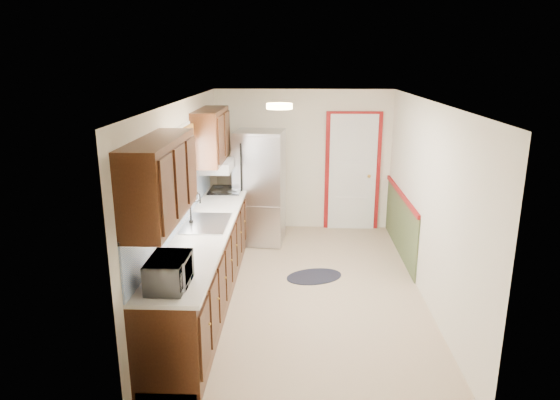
{
  "coord_description": "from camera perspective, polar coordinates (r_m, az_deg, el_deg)",
  "views": [
    {
      "loc": [
        -0.08,
        -5.93,
        2.88
      ],
      "look_at": [
        -0.31,
        0.16,
        1.15
      ],
      "focal_mm": 32.0,
      "sensor_mm": 36.0,
      "label": 1
    }
  ],
  "objects": [
    {
      "name": "cooktop",
      "position": [
        7.66,
        -6.26,
        1.16
      ],
      "size": [
        0.48,
        0.58,
        0.02
      ],
      "primitive_type": "cube",
      "color": "black",
      "rests_on": "kitchen_run"
    },
    {
      "name": "rug",
      "position": [
        6.93,
        3.93,
        -8.71
      ],
      "size": [
        0.91,
        0.75,
        0.01
      ],
      "primitive_type": "ellipsoid",
      "rotation": [
        0.0,
        0.0,
        0.36
      ],
      "color": "black",
      "rests_on": "ground"
    },
    {
      "name": "refrigerator",
      "position": [
        7.97,
        -2.32,
        1.47
      ],
      "size": [
        0.81,
        0.79,
        1.81
      ],
      "rotation": [
        0.0,
        0.0,
        -0.09
      ],
      "color": "#B7B7BC",
      "rests_on": "ground"
    },
    {
      "name": "room_shell",
      "position": [
        6.17,
        2.8,
        0.02
      ],
      "size": [
        3.2,
        5.2,
        2.52
      ],
      "color": "tan",
      "rests_on": "ground"
    },
    {
      "name": "kitchen_run",
      "position": [
        6.12,
        -8.9,
        -4.12
      ],
      "size": [
        0.63,
        4.0,
        2.2
      ],
      "color": "#34190B",
      "rests_on": "ground"
    },
    {
      "name": "ceiling_fixture",
      "position": [
        5.76,
        -0.06,
        10.67
      ],
      "size": [
        0.3,
        0.3,
        0.06
      ],
      "primitive_type": "cylinder",
      "color": "#FFD88C",
      "rests_on": "room_shell"
    },
    {
      "name": "microwave",
      "position": [
        4.5,
        -12.59,
        -7.72
      ],
      "size": [
        0.28,
        0.5,
        0.34
      ],
      "primitive_type": "imported",
      "rotation": [
        0.0,
        0.0,
        1.57
      ],
      "color": "white",
      "rests_on": "kitchen_run"
    },
    {
      "name": "back_wall_trim",
      "position": [
        8.45,
        9.38,
        1.99
      ],
      "size": [
        1.12,
        2.3,
        2.08
      ],
      "color": "maroon",
      "rests_on": "ground"
    }
  ]
}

